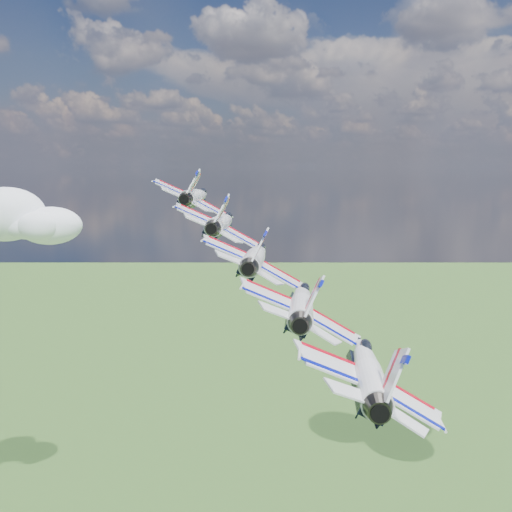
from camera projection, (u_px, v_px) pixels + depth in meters
The scene contains 6 objects.
cloud_left at pixel (13, 218), 193.89m from camera, with size 38.58×30.31×15.16m, color white.
jet_0 at pixel (197, 196), 85.15m from camera, with size 11.88×17.59×5.26m, color white, non-canonical shape.
jet_1 at pixel (222, 222), 75.25m from camera, with size 11.88×17.59×5.26m, color white, non-canonical shape.
jet_2 at pixel (256, 256), 65.35m from camera, with size 11.88×17.59×5.26m, color silver, non-canonical shape.
jet_3 at pixel (302, 302), 55.45m from camera, with size 11.88×17.59×5.26m, color white, non-canonical shape.
jet_4 at pixel (367, 368), 45.55m from camera, with size 11.88×17.59×5.26m, color white, non-canonical shape.
Camera 1 is at (27.89, -52.69, 166.03)m, focal length 40.00 mm.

